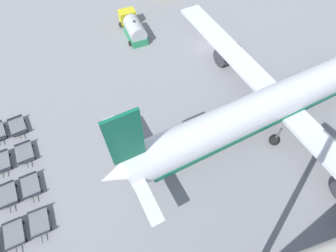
{
  "coord_description": "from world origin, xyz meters",
  "views": [
    {
      "loc": [
        24.24,
        -23.47,
        26.84
      ],
      "look_at": [
        10.6,
        -14.43,
        2.54
      ],
      "focal_mm": 28.0,
      "sensor_mm": 36.0,
      "label": 1
    }
  ],
  "objects_px": {
    "baggage_dolly_row_mid_b_col_b": "(25,153)",
    "baggage_dolly_row_mid_b_col_c": "(31,186)",
    "baggage_dolly_row_mid_b_col_d": "(39,223)",
    "apron_light_mast": "(320,251)",
    "baggage_dolly_row_mid_b_col_a": "(18,126)",
    "baggage_dolly_row_mid_a_col_b": "(1,162)",
    "airplane": "(291,96)",
    "baggage_dolly_row_mid_a_col_c": "(8,195)",
    "baggage_dolly_row_mid_a_col_d": "(14,234)",
    "fuel_tanker_primary": "(134,28)"
  },
  "relations": [
    {
      "from": "baggage_dolly_row_mid_b_col_b",
      "to": "baggage_dolly_row_mid_b_col_d",
      "type": "height_order",
      "value": "same"
    },
    {
      "from": "baggage_dolly_row_mid_b_col_a",
      "to": "baggage_dolly_row_mid_b_col_d",
      "type": "xyz_separation_m",
      "value": [
        12.58,
        -1.44,
        0.0
      ]
    },
    {
      "from": "baggage_dolly_row_mid_b_col_b",
      "to": "baggage_dolly_row_mid_b_col_c",
      "type": "bearing_deg",
      "value": -8.74
    },
    {
      "from": "baggage_dolly_row_mid_a_col_c",
      "to": "baggage_dolly_row_mid_b_col_a",
      "type": "relative_size",
      "value": 1.01
    },
    {
      "from": "airplane",
      "to": "baggage_dolly_row_mid_b_col_a",
      "type": "xyz_separation_m",
      "value": [
        -16.13,
        -28.4,
        -3.01
      ]
    },
    {
      "from": "baggage_dolly_row_mid_a_col_c",
      "to": "apron_light_mast",
      "type": "distance_m",
      "value": 27.86
    },
    {
      "from": "baggage_dolly_row_mid_a_col_d",
      "to": "baggage_dolly_row_mid_b_col_c",
      "type": "distance_m",
      "value": 4.8
    },
    {
      "from": "airplane",
      "to": "baggage_dolly_row_mid_b_col_b",
      "type": "bearing_deg",
      "value": -112.65
    },
    {
      "from": "baggage_dolly_row_mid_a_col_d",
      "to": "baggage_dolly_row_mid_b_col_d",
      "type": "distance_m",
      "value": 2.37
    },
    {
      "from": "airplane",
      "to": "baggage_dolly_row_mid_b_col_d",
      "type": "bearing_deg",
      "value": -96.78
    },
    {
      "from": "baggage_dolly_row_mid_a_col_b",
      "to": "baggage_dolly_row_mid_b_col_c",
      "type": "xyz_separation_m",
      "value": [
        4.53,
        1.86,
        0.0
      ]
    },
    {
      "from": "baggage_dolly_row_mid_a_col_d",
      "to": "baggage_dolly_row_mid_b_col_d",
      "type": "height_order",
      "value": "same"
    },
    {
      "from": "baggage_dolly_row_mid_b_col_a",
      "to": "baggage_dolly_row_mid_b_col_c",
      "type": "xyz_separation_m",
      "value": [
        8.4,
        -1.0,
        0.0
      ]
    },
    {
      "from": "baggage_dolly_row_mid_b_col_d",
      "to": "apron_light_mast",
      "type": "xyz_separation_m",
      "value": [
        14.74,
        14.58,
        11.66
      ]
    },
    {
      "from": "baggage_dolly_row_mid_a_col_c",
      "to": "baggage_dolly_row_mid_b_col_a",
      "type": "height_order",
      "value": "same"
    },
    {
      "from": "airplane",
      "to": "baggage_dolly_row_mid_a_col_d",
      "type": "relative_size",
      "value": 13.82
    },
    {
      "from": "baggage_dolly_row_mid_a_col_d",
      "to": "baggage_dolly_row_mid_b_col_b",
      "type": "distance_m",
      "value": 8.87
    },
    {
      "from": "fuel_tanker_primary",
      "to": "baggage_dolly_row_mid_b_col_c",
      "type": "relative_size",
      "value": 2.22
    },
    {
      "from": "baggage_dolly_row_mid_b_col_c",
      "to": "apron_light_mast",
      "type": "xyz_separation_m",
      "value": [
        18.92,
        14.14,
        11.66
      ]
    },
    {
      "from": "fuel_tanker_primary",
      "to": "baggage_dolly_row_mid_b_col_d",
      "type": "bearing_deg",
      "value": -47.27
    },
    {
      "from": "airplane",
      "to": "apron_light_mast",
      "type": "height_order",
      "value": "apron_light_mast"
    },
    {
      "from": "airplane",
      "to": "fuel_tanker_primary",
      "type": "xyz_separation_m",
      "value": [
        -23.97,
        -7.73,
        -2.15
      ]
    },
    {
      "from": "baggage_dolly_row_mid_b_col_d",
      "to": "baggage_dolly_row_mid_b_col_b",
      "type": "bearing_deg",
      "value": 172.61
    },
    {
      "from": "baggage_dolly_row_mid_a_col_c",
      "to": "baggage_dolly_row_mid_a_col_d",
      "type": "distance_m",
      "value": 4.26
    },
    {
      "from": "airplane",
      "to": "baggage_dolly_row_mid_b_col_c",
      "type": "relative_size",
      "value": 13.83
    },
    {
      "from": "baggage_dolly_row_mid_a_col_c",
      "to": "baggage_dolly_row_mid_b_col_c",
      "type": "xyz_separation_m",
      "value": [
        0.33,
        2.3,
        0.0
      ]
    },
    {
      "from": "baggage_dolly_row_mid_b_col_a",
      "to": "apron_light_mast",
      "type": "bearing_deg",
      "value": 25.69
    },
    {
      "from": "baggage_dolly_row_mid_a_col_b",
      "to": "baggage_dolly_row_mid_b_col_d",
      "type": "bearing_deg",
      "value": 9.28
    },
    {
      "from": "baggage_dolly_row_mid_a_col_d",
      "to": "baggage_dolly_row_mid_b_col_c",
      "type": "height_order",
      "value": "same"
    },
    {
      "from": "baggage_dolly_row_mid_a_col_c",
      "to": "baggage_dolly_row_mid_b_col_d",
      "type": "xyz_separation_m",
      "value": [
        4.5,
        1.86,
        0.0
      ]
    },
    {
      "from": "baggage_dolly_row_mid_b_col_a",
      "to": "baggage_dolly_row_mid_b_col_c",
      "type": "height_order",
      "value": "same"
    },
    {
      "from": "fuel_tanker_primary",
      "to": "baggage_dolly_row_mid_a_col_d",
      "type": "bearing_deg",
      "value": -50.52
    },
    {
      "from": "apron_light_mast",
      "to": "baggage_dolly_row_mid_b_col_b",
      "type": "bearing_deg",
      "value": -149.82
    },
    {
      "from": "baggage_dolly_row_mid_b_col_c",
      "to": "apron_light_mast",
      "type": "height_order",
      "value": "apron_light_mast"
    },
    {
      "from": "baggage_dolly_row_mid_b_col_b",
      "to": "baggage_dolly_row_mid_b_col_c",
      "type": "distance_m",
      "value": 4.32
    },
    {
      "from": "airplane",
      "to": "baggage_dolly_row_mid_b_col_a",
      "type": "bearing_deg",
      "value": -119.59
    },
    {
      "from": "airplane",
      "to": "fuel_tanker_primary",
      "type": "relative_size",
      "value": 6.22
    },
    {
      "from": "fuel_tanker_primary",
      "to": "baggage_dolly_row_mid_b_col_b",
      "type": "xyz_separation_m",
      "value": [
        11.98,
        -21.01,
        -0.85
      ]
    },
    {
      "from": "fuel_tanker_primary",
      "to": "baggage_dolly_row_mid_b_col_a",
      "type": "relative_size",
      "value": 2.24
    },
    {
      "from": "baggage_dolly_row_mid_a_col_b",
      "to": "baggage_dolly_row_mid_b_col_b",
      "type": "bearing_deg",
      "value": 84.02
    },
    {
      "from": "apron_light_mast",
      "to": "baggage_dolly_row_mid_a_col_d",
      "type": "bearing_deg",
      "value": -131.58
    },
    {
      "from": "airplane",
      "to": "apron_light_mast",
      "type": "bearing_deg",
      "value": -53.75
    },
    {
      "from": "airplane",
      "to": "baggage_dolly_row_mid_a_col_b",
      "type": "height_order",
      "value": "airplane"
    },
    {
      "from": "baggage_dolly_row_mid_a_col_c",
      "to": "baggage_dolly_row_mid_b_col_a",
      "type": "bearing_deg",
      "value": 157.81
    },
    {
      "from": "baggage_dolly_row_mid_b_col_a",
      "to": "airplane",
      "type": "bearing_deg",
      "value": 60.41
    },
    {
      "from": "baggage_dolly_row_mid_b_col_b",
      "to": "baggage_dolly_row_mid_b_col_c",
      "type": "height_order",
      "value": "same"
    },
    {
      "from": "airplane",
      "to": "baggage_dolly_row_mid_b_col_b",
      "type": "distance_m",
      "value": 31.29
    },
    {
      "from": "baggage_dolly_row_mid_a_col_c",
      "to": "baggage_dolly_row_mid_b_col_d",
      "type": "distance_m",
      "value": 4.87
    },
    {
      "from": "baggage_dolly_row_mid_b_col_d",
      "to": "apron_light_mast",
      "type": "distance_m",
      "value": 23.78
    },
    {
      "from": "fuel_tanker_primary",
      "to": "baggage_dolly_row_mid_b_col_b",
      "type": "distance_m",
      "value": 24.2
    }
  ]
}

